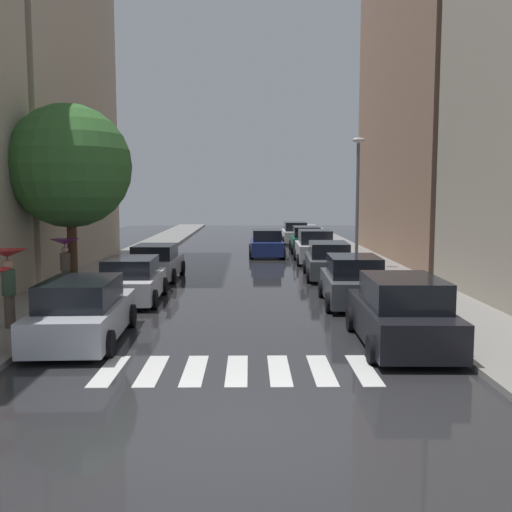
{
  "coord_description": "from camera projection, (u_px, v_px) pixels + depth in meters",
  "views": [
    {
      "loc": [
        0.27,
        -8.82,
        3.73
      ],
      "look_at": [
        0.58,
        18.62,
        0.79
      ],
      "focal_mm": 40.64,
      "sensor_mm": 36.0,
      "label": 1
    }
  ],
  "objects": [
    {
      "name": "parked_car_right_fourth",
      "position": [
        315.0,
        248.0,
        31.26
      ],
      "size": [
        2.15,
        4.15,
        1.81
      ],
      "rotation": [
        0.0,
        0.0,
        1.55
      ],
      "color": "silver",
      "rests_on": "ground"
    },
    {
      "name": "building_right_mid",
      "position": [
        441.0,
        65.0,
        32.27
      ],
      "size": [
        6.0,
        16.84,
        21.8
      ],
      "primitive_type": "cube",
      "color": "#8C6B56",
      "rests_on": "ground"
    },
    {
      "name": "ground_plane",
      "position": [
        245.0,
        260.0,
        33.03
      ],
      "size": [
        28.0,
        72.0,
        0.04
      ],
      "primitive_type": "cube",
      "color": "#28282A"
    },
    {
      "name": "parked_car_left_second",
      "position": [
        132.0,
        281.0,
        20.06
      ],
      "size": [
        2.16,
        4.25,
        1.56
      ],
      "rotation": [
        0.0,
        0.0,
        1.6
      ],
      "color": "silver",
      "rests_on": "ground"
    },
    {
      "name": "parked_car_right_nearest",
      "position": [
        401.0,
        314.0,
        14.16
      ],
      "size": [
        2.23,
        4.71,
        1.75
      ],
      "rotation": [
        0.0,
        0.0,
        1.55
      ],
      "color": "black",
      "rests_on": "ground"
    },
    {
      "name": "car_midroad",
      "position": [
        266.0,
        244.0,
        34.6
      ],
      "size": [
        2.1,
        4.4,
        1.63
      ],
      "rotation": [
        0.0,
        0.0,
        1.58
      ],
      "color": "navy",
      "rests_on": "ground"
    },
    {
      "name": "parked_car_left_nearest",
      "position": [
        83.0,
        312.0,
        14.6
      ],
      "size": [
        2.23,
        4.74,
        1.62
      ],
      "rotation": [
        0.0,
        0.0,
        1.61
      ],
      "color": "#B2B7BF",
      "rests_on": "ground"
    },
    {
      "name": "parked_car_left_third",
      "position": [
        156.0,
        263.0,
        25.47
      ],
      "size": [
        2.22,
        4.23,
        1.53
      ],
      "rotation": [
        0.0,
        0.0,
        1.54
      ],
      "color": "#B2B7BF",
      "rests_on": "ground"
    },
    {
      "name": "pedestrian_far_side",
      "position": [
        8.0,
        271.0,
        15.46
      ],
      "size": [
        1.0,
        1.0,
        2.11
      ],
      "rotation": [
        0.0,
        0.0,
        0.7
      ],
      "color": "brown",
      "rests_on": "sidewalk_left"
    },
    {
      "name": "crosswalk_stripes",
      "position": [
        237.0,
        370.0,
        12.29
      ],
      "size": [
        5.85,
        2.2,
        0.01
      ],
      "color": "silver",
      "rests_on": "ground"
    },
    {
      "name": "parked_car_right_second",
      "position": [
        353.0,
        282.0,
        19.5
      ],
      "size": [
        2.18,
        4.2,
        1.67
      ],
      "rotation": [
        0.0,
        0.0,
        1.53
      ],
      "color": "#474C51",
      "rests_on": "ground"
    },
    {
      "name": "pedestrian_foreground",
      "position": [
        65.0,
        253.0,
        21.05
      ],
      "size": [
        1.02,
        1.02,
        1.96
      ],
      "rotation": [
        0.0,
        0.0,
        0.81
      ],
      "color": "#38513D",
      "rests_on": "sidewalk_left"
    },
    {
      "name": "street_tree_left",
      "position": [
        70.0,
        166.0,
        21.48
      ],
      "size": [
        4.57,
        4.57,
        6.9
      ],
      "color": "#513823",
      "rests_on": "sidewalk_left"
    },
    {
      "name": "sidewalk_right",
      "position": [
        358.0,
        258.0,
        33.09
      ],
      "size": [
        3.0,
        72.0,
        0.15
      ],
      "primitive_type": "cube",
      "color": "gray",
      "rests_on": "ground"
    },
    {
      "name": "parked_car_right_sixth",
      "position": [
        295.0,
        233.0,
        43.84
      ],
      "size": [
        2.05,
        4.53,
        1.63
      ],
      "rotation": [
        0.0,
        0.0,
        1.56
      ],
      "color": "silver",
      "rests_on": "ground"
    },
    {
      "name": "building_left_mid",
      "position": [
        22.0,
        19.0,
        28.66
      ],
      "size": [
        6.0,
        13.99,
        24.7
      ],
      "primitive_type": "cube",
      "color": "#B2A38C",
      "rests_on": "ground"
    },
    {
      "name": "parked_car_right_third",
      "position": [
        328.0,
        261.0,
        25.74
      ],
      "size": [
        2.24,
        4.69,
        1.61
      ],
      "rotation": [
        0.0,
        0.0,
        1.52
      ],
      "color": "#474C51",
      "rests_on": "ground"
    },
    {
      "name": "lamp_post_right",
      "position": [
        358.0,
        192.0,
        28.23
      ],
      "size": [
        0.6,
        0.28,
        6.3
      ],
      "color": "#595B60",
      "rests_on": "sidewalk_right"
    },
    {
      "name": "sidewalk_left",
      "position": [
        131.0,
        258.0,
        32.95
      ],
      "size": [
        3.0,
        72.0,
        0.15
      ],
      "primitive_type": "cube",
      "color": "gray",
      "rests_on": "ground"
    },
    {
      "name": "parked_car_right_fifth",
      "position": [
        306.0,
        240.0,
        37.31
      ],
      "size": [
        2.16,
        4.65,
        1.66
      ],
      "rotation": [
        0.0,
        0.0,
        1.54
      ],
      "color": "#0C4C2D",
      "rests_on": "ground"
    }
  ]
}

